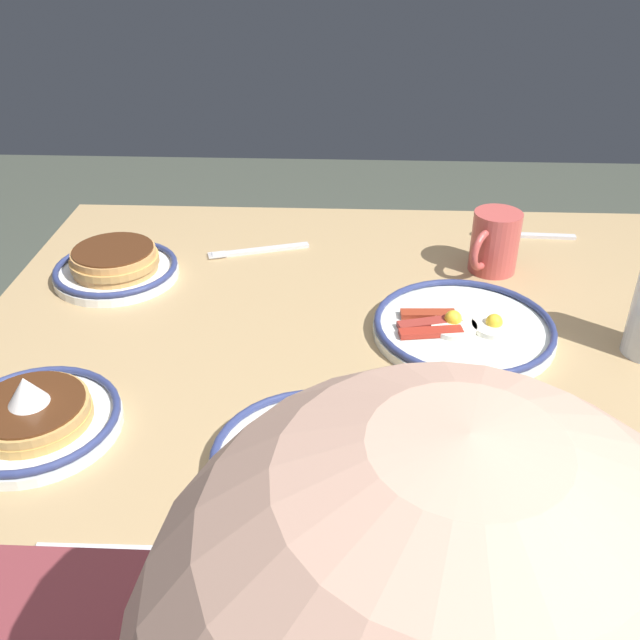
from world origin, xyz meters
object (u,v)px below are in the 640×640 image
object	(u,v)px
cell_phone	(530,542)
fork_far	(132,553)
fork_near	(259,250)
plate_far_companion	(313,459)
plate_far_side	(33,417)
plate_near_main	(463,328)
plate_center_pancakes	(116,266)
tea_spoon	(509,234)
coffee_mug	(494,242)

from	to	relation	value
cell_phone	fork_far	xyz separation A→B (m)	(0.39, 0.03, -0.00)
fork_near	fork_far	world-z (taller)	same
plate_far_companion	fork_near	size ratio (longest dim) A/B	1.35
fork_far	plate_far_side	bearing A→B (deg)	-47.45
fork_near	plate_near_main	bearing A→B (deg)	141.76
cell_phone	plate_center_pancakes	bearing A→B (deg)	-59.17
plate_center_pancakes	fork_far	xyz separation A→B (m)	(-0.18, 0.57, -0.02)
plate_near_main	cell_phone	size ratio (longest dim) A/B	1.83
plate_center_pancakes	tea_spoon	xyz separation A→B (m)	(-0.68, -0.19, -0.02)
fork_near	coffee_mug	bearing A→B (deg)	172.54
plate_near_main	fork_far	bearing A→B (deg)	47.93
plate_near_main	tea_spoon	size ratio (longest dim) A/B	1.39
plate_center_pancakes	plate_far_side	xyz separation A→B (m)	(-0.01, 0.39, -0.00)
plate_far_companion	coffee_mug	world-z (taller)	coffee_mug
coffee_mug	plate_far_side	bearing A→B (deg)	35.75
plate_far_companion	tea_spoon	size ratio (longest dim) A/B	1.26
cell_phone	coffee_mug	bearing A→B (deg)	-111.20
fork_near	tea_spoon	xyz separation A→B (m)	(-0.46, -0.09, 0.00)
coffee_mug	tea_spoon	size ratio (longest dim) A/B	0.55
coffee_mug	tea_spoon	world-z (taller)	coffee_mug
plate_near_main	fork_near	xyz separation A→B (m)	(0.33, -0.26, -0.01)
fork_near	plate_far_side	bearing A→B (deg)	66.89
plate_center_pancakes	tea_spoon	bearing A→B (deg)	-164.25
plate_center_pancakes	fork_far	size ratio (longest dim) A/B	1.08
plate_far_companion	coffee_mug	size ratio (longest dim) A/B	2.30
plate_near_main	cell_phone	distance (m)	0.39
plate_far_companion	fork_near	world-z (taller)	plate_far_companion
fork_far	plate_far_companion	bearing A→B (deg)	-143.54
cell_phone	tea_spoon	xyz separation A→B (m)	(-0.11, -0.73, 0.00)
plate_far_companion	plate_far_side	bearing A→B (deg)	-9.17
cell_phone	tea_spoon	world-z (taller)	tea_spoon
plate_far_companion	plate_far_side	xyz separation A→B (m)	(0.34, -0.05, 0.00)
plate_far_side	coffee_mug	xyz separation A→B (m)	(-0.61, -0.44, 0.03)
plate_far_side	fork_far	bearing A→B (deg)	132.55
plate_near_main	fork_near	distance (m)	0.42
coffee_mug	cell_phone	distance (m)	0.60
plate_far_side	coffee_mug	world-z (taller)	coffee_mug
cell_phone	tea_spoon	bearing A→B (deg)	-114.52
fork_far	tea_spoon	xyz separation A→B (m)	(-0.50, -0.76, 0.00)
plate_near_main	plate_far_side	xyz separation A→B (m)	(0.54, 0.23, 0.01)
plate_near_main	fork_near	bearing A→B (deg)	-38.24
plate_near_main	plate_far_companion	size ratio (longest dim) A/B	1.10
plate_near_main	tea_spoon	bearing A→B (deg)	-110.43
coffee_mug	fork_near	distance (m)	0.41
plate_far_companion	fork_near	distance (m)	0.56
plate_far_companion	cell_phone	bearing A→B (deg)	156.44
fork_near	tea_spoon	distance (m)	0.47
cell_phone	fork_far	world-z (taller)	cell_phone
plate_center_pancakes	plate_far_companion	distance (m)	0.56
plate_far_companion	cell_phone	xyz separation A→B (m)	(-0.22, 0.10, -0.01)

